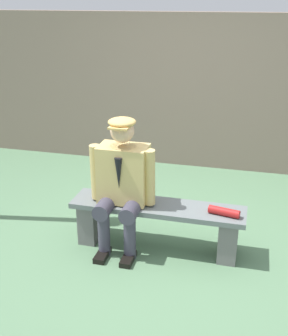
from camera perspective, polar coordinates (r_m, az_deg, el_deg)
name	(u,v)px	position (r m, az deg, el deg)	size (l,w,h in m)	color
ground_plane	(157,247)	(4.17, 1.72, -10.33)	(30.00, 30.00, 0.00)	#567B58
bench	(157,220)	(4.02, 1.76, -6.86)	(1.60, 0.36, 0.44)	slate
seated_man	(122,180)	(3.88, -2.92, -1.56)	(0.61, 0.56, 1.24)	tan
rolled_magazine	(224,212)	(3.82, 10.52, -5.69)	(0.07, 0.07, 0.27)	#B21E1E
stadium_wall	(196,92)	(5.90, 6.88, 9.92)	(12.00, 0.24, 2.03)	gray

